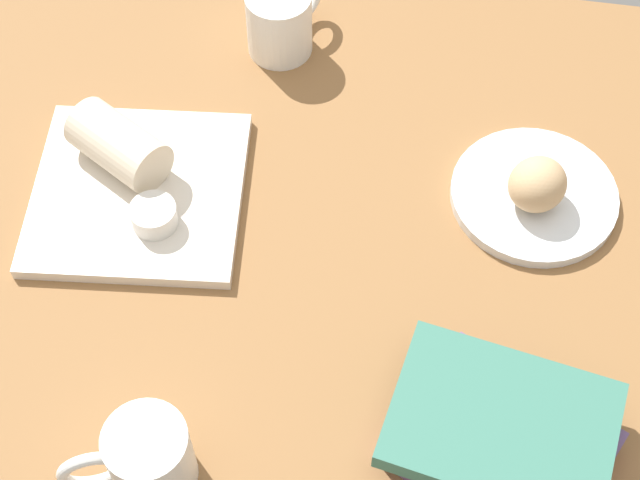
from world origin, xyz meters
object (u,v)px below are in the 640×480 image
round_plate (534,195)px  square_plate (138,192)px  book_stack (501,437)px  sauce_cup (154,215)px  second_mug (281,21)px  scone_pastry (537,184)px  breakfast_wrap (119,145)px  coffee_mug (146,458)px

round_plate → square_plate: square_plate is taller
round_plate → book_stack: 32.61cm
sauce_cup → second_mug: second_mug is taller
round_plate → scone_pastry: 4.02cm
breakfast_wrap → second_mug: size_ratio=0.93×
square_plate → second_mug: size_ratio=1.96×
square_plate → second_mug: (-12.31, -27.49, 3.84)cm
square_plate → breakfast_wrap: 6.05cm
breakfast_wrap → book_stack: 55.14cm
book_stack → coffee_mug: size_ratio=1.96×
round_plate → second_mug: bearing=-30.3°
sauce_cup → book_stack: (-41.00, 20.63, -0.02)cm
sauce_cup → second_mug: (-8.91, -31.92, 1.57)cm
round_plate → breakfast_wrap: (49.38, 3.84, 4.19)cm
sauce_cup → breakfast_wrap: bearing=-52.5°
round_plate → scone_pastry: size_ratio=2.80×
breakfast_wrap → book_stack: bearing=-90.8°
book_stack → second_mug: bearing=-58.6°
scone_pastry → breakfast_wrap: 49.23cm
square_plate → coffee_mug: bearing=107.5°
sauce_cup → breakfast_wrap: 10.20cm
square_plate → sauce_cup: bearing=127.5°
second_mug → breakfast_wrap: bearing=57.9°
scone_pastry → second_mug: second_mug is taller
book_stack → coffee_mug: (33.82, 8.41, 1.66)cm
coffee_mug → second_mug: 60.98cm
sauce_cup → scone_pastry: bearing=-166.3°
coffee_mug → second_mug: (-1.74, -60.96, -0.08)cm
breakfast_wrap → second_mug: bearing=-1.7°
square_plate → book_stack: 51.03cm
square_plate → coffee_mug: size_ratio=1.96×
sauce_cup → book_stack: size_ratio=0.22×
square_plate → coffee_mug: 35.32cm
square_plate → scone_pastry: bearing=-172.5°
round_plate → coffee_mug: coffee_mug is taller
round_plate → book_stack: (2.28, 32.44, 2.36)cm
book_stack → second_mug: (32.09, -52.55, 1.58)cm
round_plate → scone_pastry: scone_pastry is taller
sauce_cup → round_plate: bearing=-164.7°
round_plate → breakfast_wrap: breakfast_wrap is taller
breakfast_wrap → coffee_mug: (-13.28, 37.01, -0.16)cm
scone_pastry → sauce_cup: bearing=13.7°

